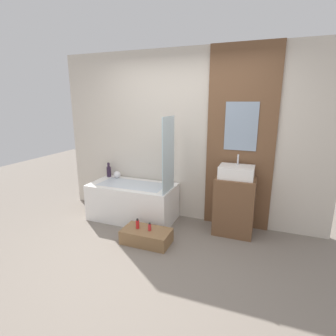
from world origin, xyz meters
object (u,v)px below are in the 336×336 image
(wooden_step_bench, at_px, (146,236))
(bathtub, at_px, (133,201))
(sink, at_px, (236,172))
(vase_round_light, at_px, (117,175))
(bottle_soap_secondary, at_px, (150,227))
(bottle_soap_primary, at_px, (138,224))
(vase_tall_dark, at_px, (109,171))

(wooden_step_bench, bearing_deg, bathtub, 130.79)
(bathtub, xyz_separation_m, sink, (1.57, 0.10, 0.61))
(wooden_step_bench, xyz_separation_m, sink, (1.04, 0.72, 0.81))
(vase_round_light, relative_size, bottle_soap_secondary, 1.09)
(wooden_step_bench, xyz_separation_m, bottle_soap_primary, (-0.13, 0.00, 0.15))
(wooden_step_bench, relative_size, bottle_soap_secondary, 6.02)
(wooden_step_bench, height_order, vase_tall_dark, vase_tall_dark)
(bathtub, xyz_separation_m, bottle_soap_primary, (0.40, -0.61, -0.04))
(bathtub, distance_m, bottle_soap_secondary, 0.84)
(wooden_step_bench, distance_m, vase_tall_dark, 1.52)
(bottle_soap_primary, bearing_deg, bottle_soap_secondary, 0.00)
(wooden_step_bench, bearing_deg, bottle_soap_secondary, 0.00)
(vase_tall_dark, xyz_separation_m, vase_round_light, (0.18, -0.02, -0.04))
(wooden_step_bench, relative_size, sink, 1.39)
(bottle_soap_primary, bearing_deg, wooden_step_bench, 0.00)
(wooden_step_bench, height_order, sink, sink)
(vase_round_light, relative_size, bottle_soap_primary, 0.86)
(wooden_step_bench, height_order, bottle_soap_primary, bottle_soap_primary)
(bottle_soap_secondary, bearing_deg, vase_round_light, 139.61)
(bathtub, relative_size, bottle_soap_secondary, 12.56)
(bathtub, bearing_deg, bottle_soap_primary, -56.89)
(sink, distance_m, vase_tall_dark, 2.17)
(vase_tall_dark, relative_size, bottle_soap_primary, 1.79)
(bathtub, bearing_deg, wooden_step_bench, -49.21)
(sink, height_order, bottle_soap_primary, sink)
(vase_round_light, bearing_deg, bottle_soap_secondary, -40.39)
(vase_round_light, bearing_deg, sink, -3.61)
(sink, bearing_deg, vase_tall_dark, 176.11)
(wooden_step_bench, distance_m, sink, 1.50)
(bathtub, xyz_separation_m, bottle_soap_secondary, (0.58, -0.61, -0.06))
(bottle_soap_primary, xyz_separation_m, bottle_soap_secondary, (0.18, 0.00, -0.01))
(wooden_step_bench, xyz_separation_m, vase_tall_dark, (-1.11, 0.86, 0.58))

